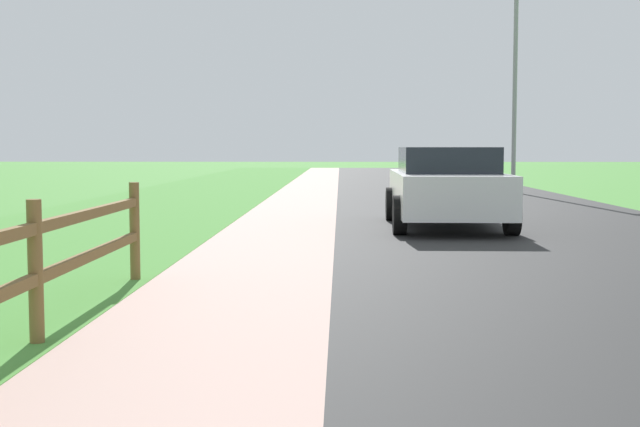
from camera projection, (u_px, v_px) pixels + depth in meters
ground_plane at (337, 197)px, 25.04m from camera, size 120.00×120.00×0.00m
road_asphalt at (447, 193)px, 26.95m from camera, size 7.00×66.00×0.01m
curb_concrete at (244, 193)px, 27.11m from camera, size 6.00×66.00×0.01m
grass_verge at (198, 193)px, 27.14m from camera, size 5.00×66.00×0.00m
parked_suv_white at (447, 186)px, 15.44m from camera, size 2.13×4.56×1.47m
street_lamp at (518, 67)px, 27.07m from camera, size 1.17×0.20×6.85m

